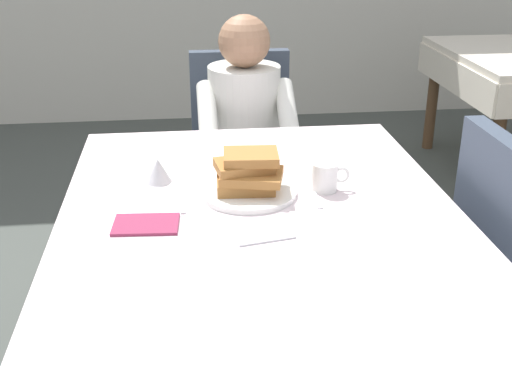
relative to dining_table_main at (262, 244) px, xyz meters
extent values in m
cube|color=silver|center=(0.00, 0.00, 0.07)|extent=(1.10, 1.50, 0.04)
cube|color=silver|center=(0.00, 0.76, -0.04)|extent=(1.10, 0.01, 0.18)
cube|color=silver|center=(-0.56, 0.00, -0.04)|extent=(0.01, 1.50, 0.18)
cube|color=silver|center=(0.56, 0.00, -0.04)|extent=(0.01, 1.50, 0.18)
cylinder|color=brown|center=(-0.47, 0.67, -0.30)|extent=(0.07, 0.07, 0.70)
cylinder|color=brown|center=(0.47, 0.67, -0.30)|extent=(0.07, 0.07, 0.70)
cube|color=#384251|center=(0.05, 1.07, -0.23)|extent=(0.44, 0.44, 0.05)
cube|color=#384251|center=(0.05, 1.27, 0.04)|extent=(0.44, 0.06, 0.48)
cylinder|color=#2D2319|center=(0.23, 0.89, -0.45)|extent=(0.04, 0.04, 0.40)
cylinder|color=#2D2319|center=(-0.13, 0.89, -0.45)|extent=(0.04, 0.04, 0.40)
cylinder|color=#2D2319|center=(0.23, 1.25, -0.45)|extent=(0.04, 0.04, 0.40)
cylinder|color=#2D2319|center=(-0.13, 1.25, -0.45)|extent=(0.04, 0.04, 0.40)
cylinder|color=silver|center=(0.05, 1.05, 0.03)|extent=(0.30, 0.30, 0.46)
sphere|color=#A37556|center=(0.05, 1.03, 0.36)|extent=(0.21, 0.21, 0.21)
cylinder|color=silver|center=(0.21, 0.91, 0.10)|extent=(0.08, 0.29, 0.23)
cylinder|color=silver|center=(-0.11, 0.91, 0.10)|extent=(0.08, 0.29, 0.23)
cylinder|color=#383D51|center=(0.13, 0.87, -0.43)|extent=(0.10, 0.10, 0.45)
cylinder|color=#383D51|center=(-0.03, 0.87, -0.43)|extent=(0.10, 0.10, 0.45)
cube|color=#384251|center=(0.67, 0.00, 0.04)|extent=(0.06, 0.44, 0.48)
cylinder|color=#2D2319|center=(0.69, 0.18, -0.45)|extent=(0.04, 0.04, 0.40)
cylinder|color=white|center=(-0.02, 0.14, 0.10)|extent=(0.28, 0.28, 0.02)
cube|color=#A36B33|center=(-0.03, 0.14, 0.12)|extent=(0.17, 0.14, 0.03)
cube|color=#A36B33|center=(-0.01, 0.13, 0.15)|extent=(0.20, 0.17, 0.02)
cube|color=#A36B33|center=(-0.03, 0.15, 0.18)|extent=(0.17, 0.14, 0.03)
cube|color=#A36B33|center=(-0.01, 0.15, 0.20)|extent=(0.16, 0.13, 0.03)
cylinder|color=white|center=(0.20, 0.14, 0.13)|extent=(0.08, 0.08, 0.08)
torus|color=white|center=(0.25, 0.14, 0.14)|extent=(0.05, 0.01, 0.05)
cone|color=silver|center=(-0.28, 0.26, 0.13)|extent=(0.08, 0.08, 0.07)
cube|color=silver|center=(-0.21, 0.12, 0.09)|extent=(0.02, 0.18, 0.00)
cube|color=silver|center=(0.17, 0.12, 0.09)|extent=(0.02, 0.20, 0.00)
cube|color=silver|center=(-0.01, -0.16, 0.09)|extent=(0.15, 0.04, 0.00)
cube|color=#8C2D4C|center=(-0.31, -0.03, 0.09)|extent=(0.18, 0.13, 0.01)
cube|color=silver|center=(1.81, 2.54, -0.04)|extent=(0.90, 0.01, 0.18)
cube|color=silver|center=(1.36, 1.99, -0.04)|extent=(0.01, 1.10, 0.18)
cylinder|color=brown|center=(1.44, 1.52, -0.30)|extent=(0.07, 0.07, 0.70)
cylinder|color=brown|center=(1.44, 2.46, -0.30)|extent=(0.07, 0.07, 0.70)
camera|label=1|loc=(-0.20, -1.58, 0.85)|focal=45.61mm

